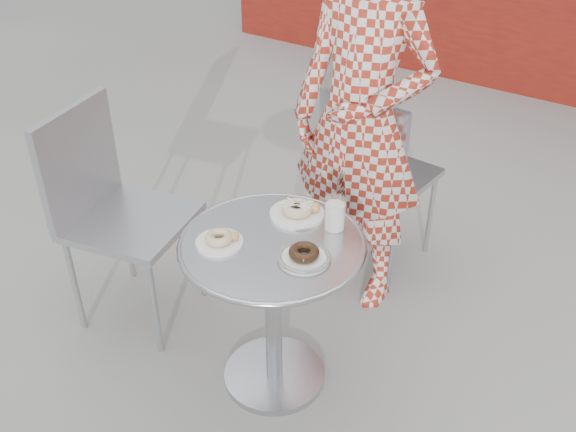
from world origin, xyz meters
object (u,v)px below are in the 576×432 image
Objects in this scene: plate_far at (298,211)px; plate_near at (220,240)px; bistro_table at (273,279)px; seated_person at (361,121)px; chair_left at (135,258)px; plate_checker at (304,256)px; milk_cup at (335,215)px; chair_far at (378,209)px.

plate_near is at bearing -111.72° from plate_far.
plate_near is (-0.14, -0.11, 0.18)m from bistro_table.
chair_left is at bearing -135.19° from seated_person.
seated_person reaches higher than plate_far.
chair_left is 1.15m from seated_person.
bistro_table is 0.26m from plate_near.
milk_cup reaches higher than plate_checker.
milk_cup reaches higher than plate_far.
plate_checker is 0.23m from milk_cup.
chair_left reaches higher than milk_cup.
seated_person is 0.77m from plate_checker.
chair_left is at bearing 59.37° from chair_far.
bistro_table is 3.34× the size of plate_far.
plate_checker is 1.48× the size of milk_cup.
milk_cup is at bearing 108.54° from chair_far.
seated_person is 9.46× the size of plate_checker.
plate_near reaches higher than bistro_table.
bistro_table is 0.79m from seated_person.
bistro_table is 0.27m from plate_far.
plate_checker is at bearing -7.86° from bistro_table.
milk_cup is (0.13, 0.20, 0.23)m from bistro_table.
milk_cup reaches higher than plate_near.
bistro_table is 0.39× the size of seated_person.
seated_person is 14.03× the size of milk_cup.
chair_far is 0.54× the size of seated_person.
plate_near is at bearing 89.85° from chair_far.
plate_near is at bearing -141.72° from bistro_table.
bistro_table is 0.24m from plate_checker.
plate_near is 1.36× the size of milk_cup.
plate_far is at bearing 68.28° from plate_near.
seated_person reaches higher than bistro_table.
chair_left reaches higher than plate_checker.
plate_checker is (0.15, -0.02, 0.18)m from bistro_table.
chair_left is at bearing -163.93° from plate_far.
bistro_table is at bearing -87.08° from seated_person.
seated_person reaches higher than plate_near.
chair_left is (-0.68, -0.99, 0.01)m from chair_far.
bistro_table is at bearing -83.63° from plate_far.
chair_far is at bearing 93.34° from plate_far.
bistro_table is at bearing -123.95° from milk_cup.
chair_left is 5.33× the size of plate_checker.
plate_checker is at bearing -103.82° from chair_left.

